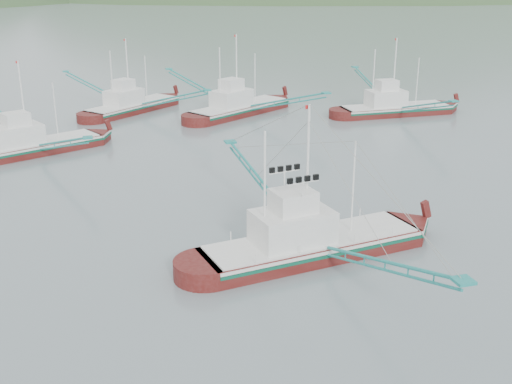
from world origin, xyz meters
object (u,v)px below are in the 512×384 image
object	(u,v)px
bg_boat_right	(394,104)
bg_boat_extra	(131,95)
bg_boat_far	(239,97)
bg_boat_left	(30,134)
main_boat	(310,230)

from	to	relation	value
bg_boat_right	bg_boat_extra	xyz separation A→B (m)	(-32.18, 11.12, 0.76)
bg_boat_right	bg_boat_far	distance (m)	19.93
bg_boat_left	bg_boat_extra	world-z (taller)	same
bg_boat_right	bg_boat_far	world-z (taller)	bg_boat_far
bg_boat_far	bg_boat_extra	size ratio (longest dim) A/B	1.12
main_boat	bg_boat_far	distance (m)	43.24
bg_boat_far	bg_boat_extra	distance (m)	14.17
main_boat	bg_boat_far	bearing A→B (deg)	72.25
bg_boat_right	bg_boat_extra	distance (m)	34.05
bg_boat_right	bg_boat_far	bearing A→B (deg)	163.41
main_boat	bg_boat_right	distance (m)	44.95
main_boat	bg_boat_far	size ratio (longest dim) A/B	1.10
bg_boat_extra	main_boat	bearing A→B (deg)	-121.53
bg_boat_left	bg_boat_right	xyz separation A→B (m)	(44.04, 6.13, -0.65)
bg_boat_extra	bg_boat_far	bearing A→B (deg)	-61.61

